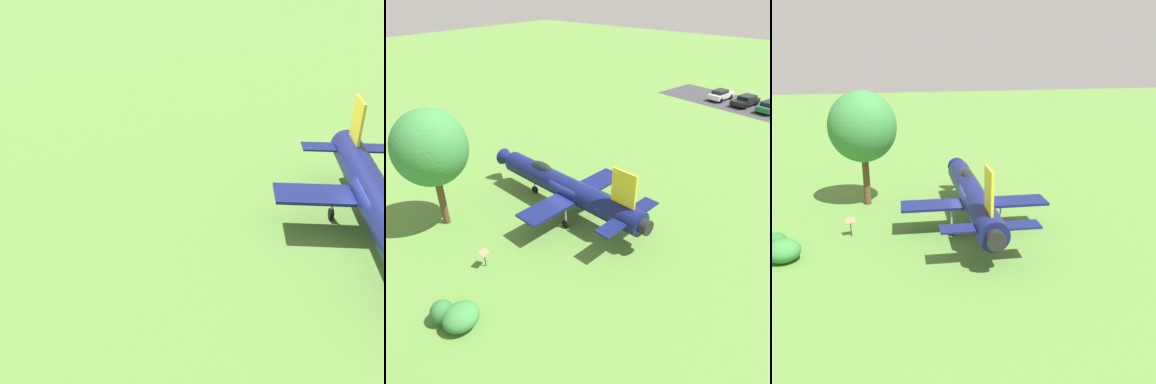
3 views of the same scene
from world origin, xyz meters
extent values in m
plane|color=#568438|center=(0.00, 0.00, 0.00)|extent=(200.00, 200.00, 0.00)
cylinder|color=#111951|center=(0.00, 0.00, 1.98)|extent=(12.88, 2.55, 1.66)
cylinder|color=black|center=(6.63, -0.47, 1.98)|extent=(0.67, 1.03, 1.00)
cube|color=yellow|center=(4.85, -0.34, 3.97)|extent=(1.81, 0.27, 2.32)
cube|color=#111951|center=(0.83, 2.64, 1.77)|extent=(2.11, 3.85, 0.16)
cube|color=#111951|center=(5.24, -2.10, 2.14)|extent=(1.22, 1.87, 0.10)
cube|color=#111951|center=(5.48, 1.35, 2.14)|extent=(1.22, 1.87, 0.10)
cylinder|color=#A5A8AD|center=(1.38, 1.44, 1.05)|extent=(0.12, 0.12, 1.51)
cylinder|color=black|center=(1.38, 1.44, 0.30)|extent=(0.61, 0.22, 0.60)
camera|label=1|loc=(-18.35, 8.53, 13.02)|focal=43.55mm
camera|label=2|loc=(14.74, -16.57, 15.01)|focal=33.49mm
camera|label=3|loc=(24.83, -6.15, 10.67)|focal=39.76mm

